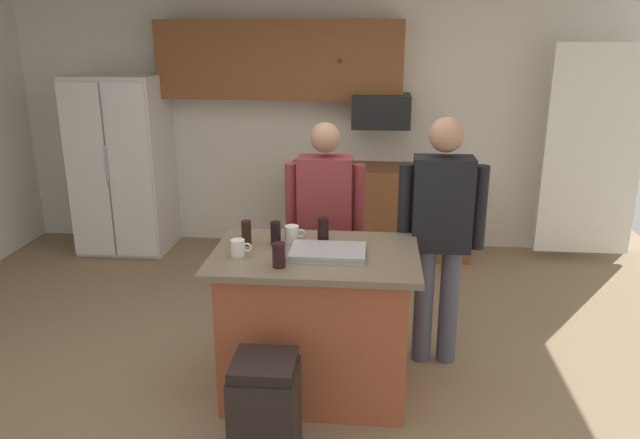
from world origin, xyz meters
The scene contains 18 objects.
floor centered at (0.00, 0.00, 0.00)m, with size 7.04×7.04×0.00m, color #937A5B.
back_wall centered at (0.00, 2.80, 1.30)m, with size 6.40×0.10×2.60m, color white.
french_door_window_panel centered at (2.60, 2.40, 1.10)m, with size 0.90×0.06×2.00m, color white.
cabinet_run_upper centered at (-0.40, 2.60, 1.93)m, with size 2.40×0.38×0.75m.
cabinet_run_lower centered at (0.60, 2.48, 0.45)m, with size 1.80×0.63×0.90m.
refrigerator centered at (-2.00, 2.38, 0.89)m, with size 0.87×0.76×1.78m.
microwave_over_range centered at (0.60, 2.50, 1.45)m, with size 0.56×0.40×0.32m, color black.
kitchen_island centered at (0.22, -0.11, 0.48)m, with size 1.23×0.84×0.94m.
person_guest_by_door centered at (0.21, 0.66, 0.92)m, with size 0.57×0.22×1.60m.
person_guest_left centered at (1.00, 0.34, 0.98)m, with size 0.57×0.22×1.69m.
tumbler_amber centered at (0.04, -0.36, 1.01)m, with size 0.07×0.07×0.14m.
mug_blue_stoneware centered at (0.05, 0.06, 0.99)m, with size 0.13×0.09×0.11m.
glass_dark_ale centered at (0.25, 0.04, 1.02)m, with size 0.07×0.07×0.17m.
glass_pilsner centered at (-0.04, 0.00, 1.01)m, with size 0.06×0.06×0.15m.
glass_stout_tall centered at (-0.22, -0.01, 1.01)m, with size 0.06×0.06×0.15m.
mug_ceramic_white centered at (-0.23, -0.21, 0.99)m, with size 0.13×0.08×0.10m.
serving_tray centered at (0.30, -0.16, 0.96)m, with size 0.44×0.30×0.04m.
trash_bin centered at (0.02, -0.82, 0.30)m, with size 0.34×0.34×0.61m.
Camera 1 is at (0.56, -3.53, 2.21)m, focal length 34.44 mm.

